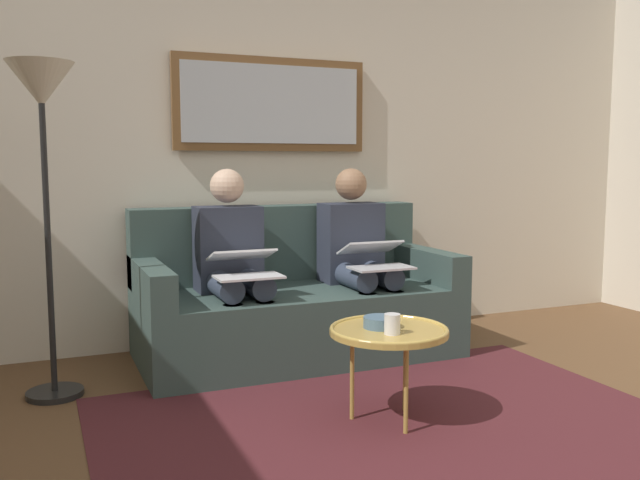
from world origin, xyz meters
name	(u,v)px	position (x,y,z in m)	size (l,w,h in m)	color
wall_rear	(268,144)	(0.00, -2.60, 1.30)	(6.00, 0.12, 2.60)	beige
area_rug	(393,424)	(0.00, -0.85, 0.00)	(2.60, 1.80, 0.01)	#4C1E23
couch	(294,303)	(0.00, -2.12, 0.31)	(1.89, 0.90, 0.90)	#384C47
framed_mirror	(272,104)	(0.00, -2.51, 1.55)	(1.29, 0.05, 0.60)	brown
coffee_table	(388,332)	(0.00, -0.90, 0.42)	(0.54, 0.54, 0.44)	tan
cup	(392,324)	(0.03, -0.81, 0.48)	(0.07, 0.07, 0.09)	silver
bowl	(380,322)	(0.02, -0.94, 0.46)	(0.16, 0.16, 0.05)	slate
person_left	(358,254)	(-0.40, -2.05, 0.61)	(0.38, 0.58, 1.14)	#2D3342
laptop_silver	(375,256)	(-0.40, -1.81, 0.62)	(0.36, 0.35, 0.16)	silver
person_right	(233,261)	(0.40, -2.05, 0.61)	(0.38, 0.58, 1.14)	#2D3342
laptop_white	(245,264)	(0.40, -1.80, 0.62)	(0.36, 0.33, 0.15)	white
standing_lamp	(42,122)	(1.39, -1.85, 1.37)	(0.32, 0.32, 1.66)	black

